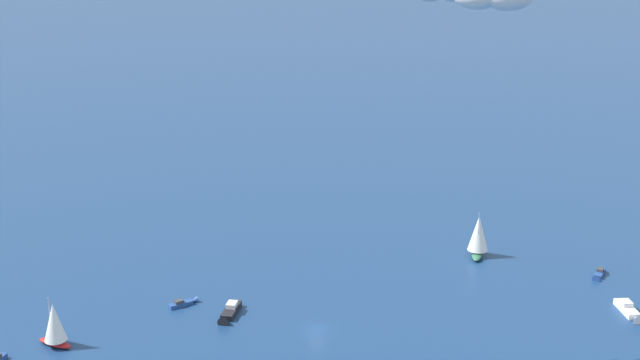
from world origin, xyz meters
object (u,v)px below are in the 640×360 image
Objects in this scene: motorboat_outer_ring_a at (185,303)px; sailboat_mid_cluster at (54,325)px; motorboat_inshore at (229,313)px; motorboat_ahead at (630,311)px; sailboat_outer_ring_d at (478,235)px; motorboat_trailing at (599,274)px.

sailboat_mid_cluster is at bearing 134.02° from motorboat_outer_ring_a.
motorboat_ahead reaches higher than motorboat_inshore.
motorboat_inshore is 55.11m from sailboat_outer_ring_d.
sailboat_mid_cluster is 23.86m from motorboat_outer_ring_a.
sailboat_outer_ring_d is at bearing -58.42° from sailboat_mid_cluster.
sailboat_mid_cluster reaches higher than motorboat_trailing.
motorboat_trailing reaches higher than motorboat_outer_ring_a.
sailboat_outer_ring_d is at bearing -55.63° from motorboat_inshore.
motorboat_inshore is 0.85× the size of sailboat_outer_ring_d.
motorboat_ahead is 1.00× the size of sailboat_mid_cluster.
motorboat_ahead is (-16.24, -1.39, 0.20)m from motorboat_trailing.
motorboat_trailing is 99.79m from sailboat_mid_cluster.
sailboat_outer_ring_d reaches higher than motorboat_trailing.
motorboat_ahead is 77.82m from motorboat_outer_ring_a.
sailboat_mid_cluster is at bearing 116.24° from motorboat_inshore.
motorboat_outer_ring_a is at bearing 67.01° from motorboat_inshore.
motorboat_ahead is at bearing -136.52° from sailboat_outer_ring_d.
sailboat_outer_ring_d reaches higher than sailboat_mid_cluster.
motorboat_inshore is 28.89m from sailboat_mid_cluster.
motorboat_trailing is at bearing -76.29° from motorboat_outer_ring_a.
motorboat_ahead is at bearing -175.11° from motorboat_trailing.
sailboat_mid_cluster is 1.66× the size of motorboat_outer_ring_a.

